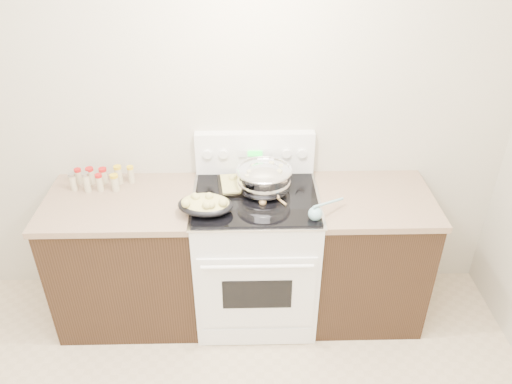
{
  "coord_description": "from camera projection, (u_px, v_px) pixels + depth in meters",
  "views": [
    {
      "loc": [
        0.29,
        -1.13,
        2.57
      ],
      "look_at": [
        0.35,
        1.37,
        1.0
      ],
      "focal_mm": 35.0,
      "sensor_mm": 36.0,
      "label": 1
    }
  ],
  "objects": [
    {
      "name": "spice_jars",
      "position": [
        100.0,
        178.0,
        3.13
      ],
      "size": [
        0.38,
        0.15,
        0.13
      ],
      "color": "#BFB28C",
      "rests_on": "counter_left"
    },
    {
      "name": "room_shell",
      "position": [
        144.0,
        240.0,
        1.42
      ],
      "size": [
        4.1,
        3.6,
        2.75
      ],
      "color": "beige",
      "rests_on": "ground"
    },
    {
      "name": "wooden_spoon",
      "position": [
        266.0,
        199.0,
        2.98
      ],
      "size": [
        0.16,
        0.25,
        0.04
      ],
      "color": "tan",
      "rests_on": "kitchen_range"
    },
    {
      "name": "baking_sheet",
      "position": [
        249.0,
        183.0,
        3.11
      ],
      "size": [
        0.4,
        0.3,
        0.06
      ],
      "color": "black",
      "rests_on": "kitchen_range"
    },
    {
      "name": "kitchen_range",
      "position": [
        256.0,
        253.0,
        3.27
      ],
      "size": [
        0.78,
        0.73,
        1.22
      ],
      "color": "white",
      "rests_on": "ground"
    },
    {
      "name": "counter_right",
      "position": [
        366.0,
        255.0,
        3.31
      ],
      "size": [
        0.73,
        0.67,
        0.92
      ],
      "color": "black",
      "rests_on": "ground"
    },
    {
      "name": "counter_left",
      "position": [
        130.0,
        258.0,
        3.28
      ],
      "size": [
        0.93,
        0.67,
        0.92
      ],
      "color": "black",
      "rests_on": "ground"
    },
    {
      "name": "roasting_pan",
      "position": [
        205.0,
        204.0,
        2.86
      ],
      "size": [
        0.35,
        0.27,
        0.11
      ],
      "color": "black",
      "rests_on": "kitchen_range"
    },
    {
      "name": "mixing_bowl",
      "position": [
        264.0,
        180.0,
        3.03
      ],
      "size": [
        0.37,
        0.37,
        0.2
      ],
      "color": "silver",
      "rests_on": "kitchen_range"
    },
    {
      "name": "blue_ladle",
      "position": [
        317.0,
        212.0,
        2.81
      ],
      "size": [
        0.23,
        0.2,
        0.1
      ],
      "color": "#7BACB8",
      "rests_on": "kitchen_range"
    }
  ]
}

